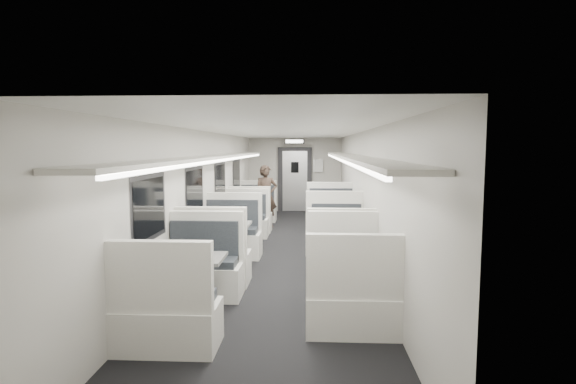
# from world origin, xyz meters

# --- Properties ---
(room) EXTENTS (3.24, 12.24, 2.64)m
(room) POSITION_xyz_m (0.00, 0.00, 1.20)
(room) COLOR black
(room) RESTS_ON ground
(booth_left_a) EXTENTS (1.06, 2.15, 1.15)m
(booth_left_a) POSITION_xyz_m (-1.00, 3.17, 0.38)
(booth_left_a) COLOR white
(booth_left_a) RESTS_ON room
(booth_left_b) EXTENTS (1.03, 2.09, 1.12)m
(booth_left_b) POSITION_xyz_m (-1.00, 0.95, 0.37)
(booth_left_b) COLOR white
(booth_left_b) RESTS_ON room
(booth_left_c) EXTENTS (1.13, 2.28, 1.22)m
(booth_left_c) POSITION_xyz_m (-1.00, -1.07, 0.41)
(booth_left_c) COLOR white
(booth_left_c) RESTS_ON room
(booth_left_d) EXTENTS (1.10, 2.22, 1.19)m
(booth_left_d) POSITION_xyz_m (-1.00, -3.35, 0.40)
(booth_left_d) COLOR white
(booth_left_d) RESTS_ON room
(booth_right_a) EXTENTS (0.96, 1.94, 1.04)m
(booth_right_a) POSITION_xyz_m (1.00, 3.39, 0.35)
(booth_right_a) COLOR white
(booth_right_a) RESTS_ON room
(booth_right_b) EXTENTS (1.16, 2.36, 1.26)m
(booth_right_b) POSITION_xyz_m (1.00, 1.04, 0.42)
(booth_right_b) COLOR white
(booth_right_b) RESTS_ON room
(booth_right_c) EXTENTS (1.06, 2.16, 1.15)m
(booth_right_c) POSITION_xyz_m (1.00, -1.01, 0.39)
(booth_right_c) COLOR white
(booth_right_c) RESTS_ON room
(booth_right_d) EXTENTS (1.08, 2.19, 1.17)m
(booth_right_d) POSITION_xyz_m (1.00, -2.85, 0.39)
(booth_right_d) COLOR white
(booth_right_d) RESTS_ON room
(passenger) EXTENTS (0.68, 0.55, 1.64)m
(passenger) POSITION_xyz_m (-0.66, 3.02, 0.82)
(passenger) COLOR black
(passenger) RESTS_ON room
(window_a) EXTENTS (0.02, 1.18, 0.84)m
(window_a) POSITION_xyz_m (-1.49, 3.40, 1.35)
(window_a) COLOR black
(window_a) RESTS_ON room
(window_b) EXTENTS (0.02, 1.18, 0.84)m
(window_b) POSITION_xyz_m (-1.49, 1.20, 1.35)
(window_b) COLOR black
(window_b) RESTS_ON room
(window_c) EXTENTS (0.02, 1.18, 0.84)m
(window_c) POSITION_xyz_m (-1.49, -1.00, 1.35)
(window_c) COLOR black
(window_c) RESTS_ON room
(window_d) EXTENTS (0.02, 1.18, 0.84)m
(window_d) POSITION_xyz_m (-1.49, -3.20, 1.35)
(window_d) COLOR black
(window_d) RESTS_ON room
(luggage_rack_left) EXTENTS (0.46, 10.40, 0.09)m
(luggage_rack_left) POSITION_xyz_m (-1.24, -0.30, 1.92)
(luggage_rack_left) COLOR white
(luggage_rack_left) RESTS_ON room
(luggage_rack_right) EXTENTS (0.46, 10.40, 0.09)m
(luggage_rack_right) POSITION_xyz_m (1.24, -0.30, 1.92)
(luggage_rack_right) COLOR white
(luggage_rack_right) RESTS_ON room
(vestibule_door) EXTENTS (1.10, 0.13, 2.10)m
(vestibule_door) POSITION_xyz_m (0.00, 5.93, 1.04)
(vestibule_door) COLOR black
(vestibule_door) RESTS_ON room
(exit_sign) EXTENTS (0.62, 0.12, 0.16)m
(exit_sign) POSITION_xyz_m (0.00, 5.44, 2.28)
(exit_sign) COLOR black
(exit_sign) RESTS_ON room
(wall_notice) EXTENTS (0.32, 0.02, 0.40)m
(wall_notice) POSITION_xyz_m (0.75, 5.92, 1.50)
(wall_notice) COLOR silver
(wall_notice) RESTS_ON room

